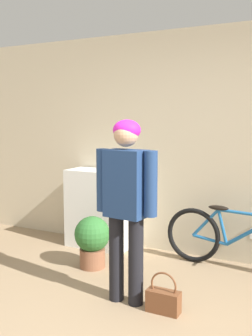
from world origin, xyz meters
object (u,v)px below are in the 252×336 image
(bicycle, at_px, (238,240))
(handbag, at_px, (163,300))
(person, at_px, (126,195))
(banana, at_px, (106,168))
(potted_plant, at_px, (92,239))

(bicycle, distance_m, handbag, 1.29)
(person, relative_size, bicycle, 0.99)
(banana, relative_size, handbag, 0.85)
(person, height_order, bicycle, person)
(handbag, bearing_deg, potted_plant, 150.86)
(person, relative_size, potted_plant, 2.84)
(banana, xyz_separation_m, handbag, (1.27, -1.29, -0.88))
(handbag, bearing_deg, person, 174.61)
(banana, bearing_deg, handbag, -45.37)
(potted_plant, bearing_deg, banana, 107.58)
(handbag, relative_size, potted_plant, 0.62)
(person, height_order, handbag, person)
(handbag, bearing_deg, banana, 134.63)
(person, bearing_deg, potted_plant, 147.59)
(person, bearing_deg, handbag, 0.96)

